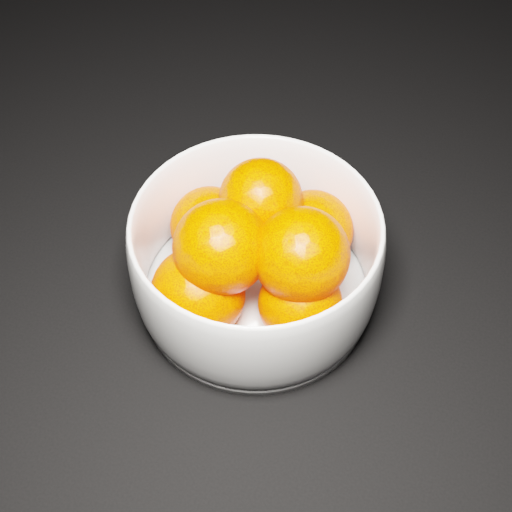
% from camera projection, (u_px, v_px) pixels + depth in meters
% --- Properties ---
extents(bowl, '(0.20, 0.20, 0.10)m').
position_uv_depth(bowl, '(256.00, 260.00, 0.56)').
color(bowl, white).
rests_on(bowl, ground).
extents(orange_pile, '(0.16, 0.16, 0.11)m').
position_uv_depth(orange_pile, '(255.00, 251.00, 0.55)').
color(orange_pile, '#FF4000').
rests_on(orange_pile, bowl).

